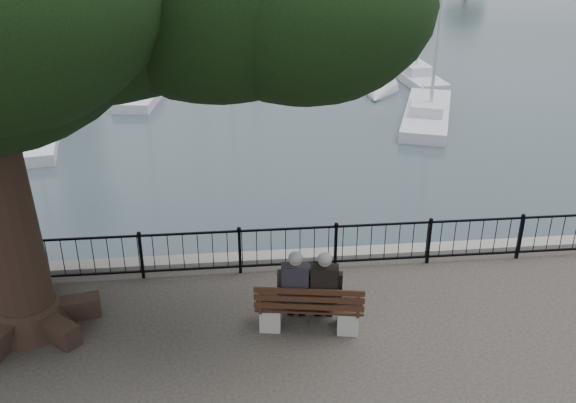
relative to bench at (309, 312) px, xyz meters
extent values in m
cube|color=gray|center=(-0.18, 2.56, -0.86)|extent=(200.00, 0.40, 1.20)
cube|color=black|center=(-0.18, 2.06, 0.62)|extent=(22.00, 0.04, 0.04)
cube|color=black|center=(-0.18, 2.06, -0.21)|extent=(22.00, 0.04, 0.04)
cube|color=gray|center=(-0.68, 0.16, -0.13)|extent=(0.45, 0.54, 0.44)
cube|color=gray|center=(0.69, -0.07, -0.13)|extent=(0.45, 0.54, 0.44)
cube|color=black|center=(0.01, 0.04, 0.13)|extent=(1.99, 0.85, 0.04)
cube|color=black|center=(-0.04, -0.24, 0.45)|extent=(1.91, 0.36, 0.43)
cube|color=black|center=(-0.24, 0.09, 0.26)|extent=(0.43, 0.38, 0.26)
cube|color=black|center=(-0.26, -0.02, 0.66)|extent=(0.51, 0.33, 0.64)
sphere|color=tan|center=(-0.25, 0.02, 1.11)|extent=(0.25, 0.25, 0.25)
ellipsoid|color=slate|center=(-0.25, -0.01, 1.15)|extent=(0.26, 0.26, 0.22)
cube|color=black|center=(-0.18, 0.40, -0.11)|extent=(0.42, 0.52, 0.48)
cube|color=black|center=(0.26, 0.01, 0.26)|extent=(0.43, 0.38, 0.26)
cube|color=black|center=(0.24, -0.11, 0.66)|extent=(0.51, 0.33, 0.64)
sphere|color=tan|center=(0.25, -0.06, 1.11)|extent=(0.25, 0.25, 0.25)
ellipsoid|color=slate|center=(0.24, -0.09, 1.15)|extent=(0.26, 0.26, 0.22)
cube|color=black|center=(0.31, 0.32, -0.11)|extent=(0.42, 0.52, 0.48)
cone|color=black|center=(-5.11, 0.65, -0.11)|extent=(1.67, 1.67, 0.49)
ellipsoid|color=black|center=(-0.09, 0.36, 5.36)|extent=(3.94, 3.94, 3.07)
cube|color=silver|center=(-8.29, 13.57, -1.26)|extent=(2.42, 5.67, 0.61)
cube|color=silver|center=(-8.29, 13.57, -0.76)|extent=(1.48, 2.39, 0.46)
cube|color=silver|center=(-1.03, 22.47, -1.26)|extent=(1.68, 5.02, 0.55)
cube|color=silver|center=(-1.03, 22.47, -0.76)|extent=(1.13, 2.07, 0.41)
cube|color=silver|center=(6.69, 14.58, -1.26)|extent=(3.68, 6.33, 0.68)
cube|color=silver|center=(6.69, 14.58, -0.76)|extent=(2.02, 2.77, 0.51)
cube|color=silver|center=(7.90, 20.78, -1.26)|extent=(1.99, 5.52, 0.60)
cube|color=silver|center=(7.90, 20.78, -0.76)|extent=(1.30, 2.29, 0.45)
cube|color=silver|center=(0.50, 29.79, -1.26)|extent=(3.38, 5.26, 0.57)
cube|color=silver|center=(0.50, 29.79, -0.76)|extent=(1.80, 2.33, 0.43)
cube|color=silver|center=(10.29, 36.74, -1.26)|extent=(3.61, 6.06, 0.65)
cube|color=silver|center=(10.29, 36.74, -0.76)|extent=(1.97, 2.66, 0.49)
cube|color=silver|center=(-3.78, 38.89, -1.26)|extent=(1.84, 5.67, 0.62)
cube|color=silver|center=(-3.78, 38.89, -0.76)|extent=(1.26, 2.33, 0.47)
cube|color=silver|center=(-4.90, 19.18, -1.26)|extent=(2.31, 5.75, 0.62)
cube|color=silver|center=(-4.90, 19.18, -0.76)|extent=(1.44, 2.41, 0.47)
cube|color=silver|center=(-2.74, 31.58, -1.26)|extent=(2.52, 6.28, 0.68)
cube|color=silver|center=(-2.74, 31.58, -0.76)|extent=(1.57, 2.63, 0.51)
camera|label=1|loc=(-1.33, -9.47, 6.76)|focal=40.00mm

